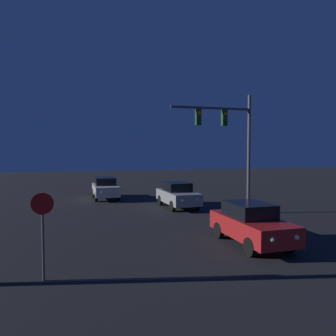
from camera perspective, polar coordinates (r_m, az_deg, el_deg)
name	(u,v)px	position (r m, az deg, el deg)	size (l,w,h in m)	color
car_near	(251,224)	(13.29, 14.26, -9.35)	(1.84, 4.15, 1.60)	#B21E1E
car_mid	(178,195)	(21.15, 1.68, -4.66)	(1.94, 4.18, 1.60)	#99999E
car_far	(105,188)	(25.39, -10.86, -3.43)	(1.84, 4.15, 1.60)	beige
traffic_signal_mast	(231,135)	(19.02, 10.90, 5.59)	(4.79, 0.30, 6.84)	#4C4C51
stop_sign	(43,221)	(9.83, -21.00, -8.64)	(0.61, 0.07, 2.49)	#4C4C51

